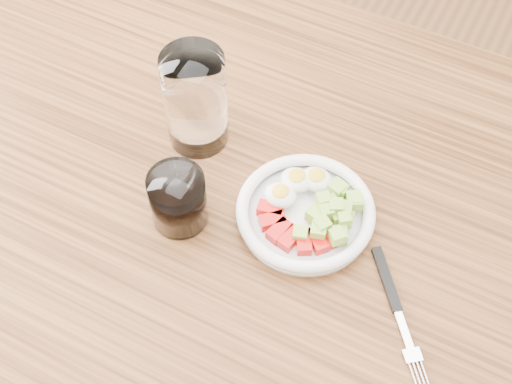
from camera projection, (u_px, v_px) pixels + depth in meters
dining_table at (259, 248)px, 1.07m from camera, size 1.50×0.90×0.77m
bowl at (307, 211)px, 0.96m from camera, size 0.19×0.19×0.05m
fork at (393, 297)px, 0.91m from camera, size 0.13×0.16×0.01m
water_glass at (196, 100)px, 1.00m from camera, size 0.09×0.09×0.16m
coffee_glass at (178, 200)px, 0.95m from camera, size 0.08×0.08×0.09m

